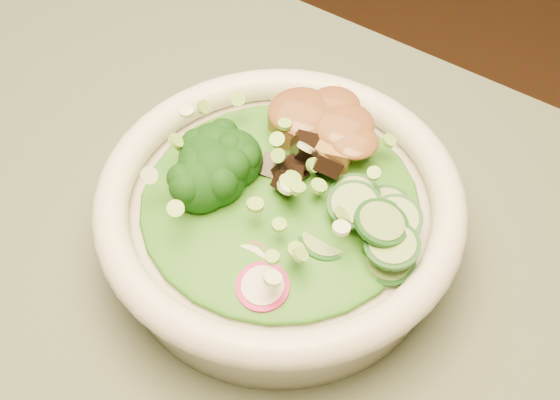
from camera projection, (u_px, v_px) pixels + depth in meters
The scene contains 10 objects.
dining_table at pixel (33, 398), 0.60m from camera, with size 1.20×0.80×0.75m.
salad_bowl at pixel (280, 217), 0.52m from camera, with size 0.24×0.24×0.07m.
lettuce_bed at pixel (280, 199), 0.50m from camera, with size 0.18×0.18×0.02m, color #206A16.
broccoli_florets at pixel (201, 160), 0.51m from camera, with size 0.07×0.06×0.04m, color black, non-canonical shape.
radish_slices at pixel (242, 267), 0.47m from camera, with size 0.10×0.04×0.02m, color #A20C4E, non-canonical shape.
cucumber_slices at pixel (365, 221), 0.48m from camera, with size 0.06×0.06×0.03m, color #85B062, non-canonical shape.
mushroom_heap at pixel (287, 175), 0.50m from camera, with size 0.06×0.06×0.04m, color black, non-canonical shape.
tofu_cubes at pixel (317, 131), 0.53m from camera, with size 0.08×0.05×0.03m, color #A27F36, non-canonical shape.
peanut_sauce at pixel (318, 119), 0.52m from camera, with size 0.06×0.05×0.01m, color brown.
scallion_garnish at pixel (280, 178), 0.49m from camera, with size 0.17×0.17×0.02m, color #7DBC42, non-canonical shape.
Camera 1 is at (0.30, -0.10, 1.20)m, focal length 50.00 mm.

